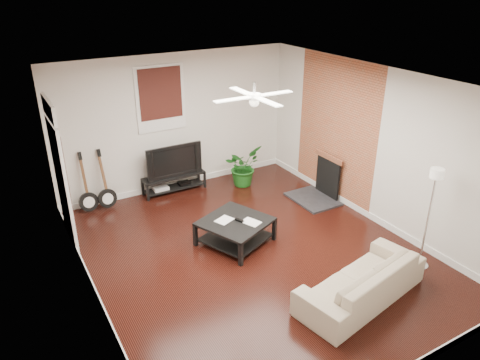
# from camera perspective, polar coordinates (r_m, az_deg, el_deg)

# --- Properties ---
(room) EXTENTS (5.01, 6.01, 2.81)m
(room) POSITION_cam_1_polar(r_m,az_deg,el_deg) (6.86, 1.67, 0.70)
(room) COLOR black
(room) RESTS_ON ground
(brick_accent) EXTENTS (0.02, 2.20, 2.80)m
(brick_accent) POSITION_cam_1_polar(r_m,az_deg,el_deg) (9.02, 11.91, 6.12)
(brick_accent) COLOR #AD5937
(brick_accent) RESTS_ON floor
(fireplace) EXTENTS (0.80, 1.10, 0.92)m
(fireplace) POSITION_cam_1_polar(r_m,az_deg,el_deg) (9.18, 10.06, 0.30)
(fireplace) COLOR black
(fireplace) RESTS_ON floor
(window_back) EXTENTS (1.00, 0.06, 1.30)m
(window_back) POSITION_cam_1_polar(r_m,az_deg,el_deg) (9.10, -9.94, 10.06)
(window_back) COLOR #37120F
(window_back) RESTS_ON wall_back
(door_left) EXTENTS (0.08, 1.00, 2.50)m
(door_left) POSITION_cam_1_polar(r_m,az_deg,el_deg) (7.84, -21.55, 0.86)
(door_left) COLOR white
(door_left) RESTS_ON wall_left
(tv_stand) EXTENTS (1.31, 0.35, 0.37)m
(tv_stand) POSITION_cam_1_polar(r_m,az_deg,el_deg) (9.56, -8.26, -0.39)
(tv_stand) COLOR black
(tv_stand) RESTS_ON floor
(tv) EXTENTS (1.17, 0.15, 0.68)m
(tv) POSITION_cam_1_polar(r_m,az_deg,el_deg) (9.37, -8.50, 2.55)
(tv) COLOR black
(tv) RESTS_ON tv_stand
(coffee_table) EXTENTS (1.32, 1.32, 0.42)m
(coffee_table) POSITION_cam_1_polar(r_m,az_deg,el_deg) (7.68, -0.60, -6.49)
(coffee_table) COLOR black
(coffee_table) RESTS_ON floor
(sofa) EXTENTS (2.15, 1.16, 0.59)m
(sofa) POSITION_cam_1_polar(r_m,az_deg,el_deg) (6.66, 15.02, -12.06)
(sofa) COLOR #C9AD96
(sofa) RESTS_ON floor
(floor_lamp) EXTENTS (0.32, 0.32, 1.66)m
(floor_lamp) POSITION_cam_1_polar(r_m,az_deg,el_deg) (7.34, 22.54, -4.60)
(floor_lamp) COLOR white
(floor_lamp) RESTS_ON floor
(potted_plant) EXTENTS (0.99, 0.95, 0.84)m
(potted_plant) POSITION_cam_1_polar(r_m,az_deg,el_deg) (9.67, 0.34, 1.74)
(potted_plant) COLOR #1A5A19
(potted_plant) RESTS_ON floor
(guitar_left) EXTENTS (0.38, 0.27, 1.19)m
(guitar_left) POSITION_cam_1_polar(r_m,az_deg,el_deg) (8.94, -18.80, -0.45)
(guitar_left) COLOR black
(guitar_left) RESTS_ON floor
(guitar_right) EXTENTS (0.40, 0.31, 1.19)m
(guitar_right) POSITION_cam_1_polar(r_m,az_deg,el_deg) (8.97, -16.60, -0.05)
(guitar_right) COLOR black
(guitar_right) RESTS_ON floor
(ceiling_fan) EXTENTS (1.24, 1.24, 0.32)m
(ceiling_fan) POSITION_cam_1_polar(r_m,az_deg,el_deg) (6.47, 1.81, 10.46)
(ceiling_fan) COLOR white
(ceiling_fan) RESTS_ON ceiling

